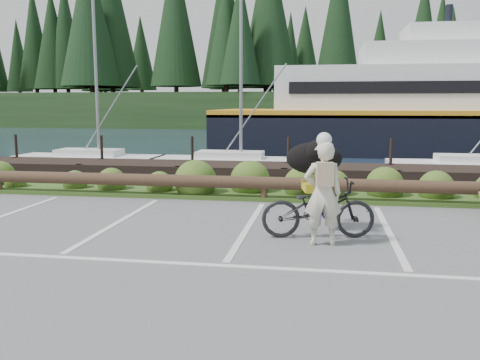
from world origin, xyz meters
name	(u,v)px	position (x,y,z in m)	size (l,w,h in m)	color
ground	(229,258)	(0.00, 0.00, 0.00)	(72.00, 72.00, 0.00)	#5C5C5E
harbor_backdrop	(318,118)	(0.40, 78.42, 0.00)	(170.00, 160.00, 30.00)	#1A293F
vegetation_strip	(267,194)	(0.00, 5.30, 0.05)	(34.00, 1.60, 0.10)	#3D5B21
log_rail	(264,201)	(0.00, 4.60, 0.00)	(32.00, 0.30, 0.60)	#443021
bicycle	(318,209)	(1.31, 1.44, 0.52)	(0.69, 1.97, 1.03)	black
cyclist	(323,194)	(1.39, 0.98, 0.86)	(0.63, 0.41, 1.73)	beige
dog	(314,158)	(1.21, 2.06, 1.33)	(1.02, 0.50, 0.59)	black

